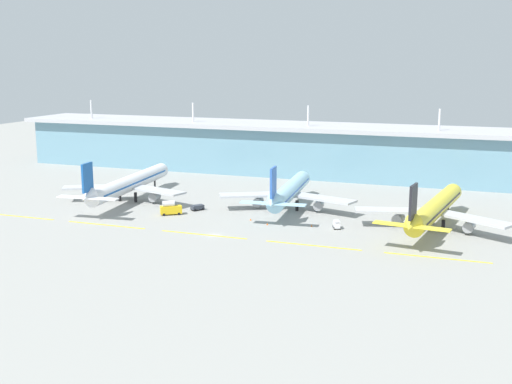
# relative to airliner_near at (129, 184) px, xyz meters

# --- Properties ---
(ground_plane) EXTENTS (600.00, 600.00, 0.00)m
(ground_plane) POSITION_rel_airliner_near_xyz_m (48.89, -33.57, -6.46)
(ground_plane) COLOR gray
(terminal_building) EXTENTS (288.00, 34.00, 31.86)m
(terminal_building) POSITION_rel_airliner_near_xyz_m (48.89, 76.97, 5.18)
(terminal_building) COLOR #6693A8
(terminal_building) RESTS_ON ground
(airliner_near) EXTENTS (48.58, 69.89, 18.90)m
(airliner_near) POSITION_rel_airliner_near_xyz_m (0.00, 0.00, 0.00)
(airliner_near) COLOR white
(airliner_near) RESTS_ON ground
(airliner_middle) EXTENTS (48.58, 58.92, 18.90)m
(airliner_middle) POSITION_rel_airliner_near_xyz_m (60.05, 6.85, -0.01)
(airliner_middle) COLOR #9ED1EA
(airliner_middle) RESTS_ON ground
(airliner_far) EXTENTS (48.38, 65.59, 18.90)m
(airliner_far) POSITION_rel_airliner_near_xyz_m (110.35, -3.62, -0.00)
(airliner_far) COLOR yellow
(airliner_far) RESTS_ON ground
(taxiway_stripe_west) EXTENTS (28.00, 0.70, 0.04)m
(taxiway_stripe_west) POSITION_rel_airliner_near_xyz_m (-22.11, -34.28, -6.44)
(taxiway_stripe_west) COLOR yellow
(taxiway_stripe_west) RESTS_ON ground
(taxiway_stripe_mid_west) EXTENTS (28.00, 0.70, 0.04)m
(taxiway_stripe_mid_west) POSITION_rel_airliner_near_xyz_m (11.89, -34.28, -6.44)
(taxiway_stripe_mid_west) COLOR yellow
(taxiway_stripe_mid_west) RESTS_ON ground
(taxiway_stripe_centre) EXTENTS (28.00, 0.70, 0.04)m
(taxiway_stripe_centre) POSITION_rel_airliner_near_xyz_m (45.89, -34.28, -6.44)
(taxiway_stripe_centre) COLOR yellow
(taxiway_stripe_centre) RESTS_ON ground
(taxiway_stripe_mid_east) EXTENTS (28.00, 0.70, 0.04)m
(taxiway_stripe_mid_east) POSITION_rel_airliner_near_xyz_m (79.89, -34.28, -6.44)
(taxiway_stripe_mid_east) COLOR yellow
(taxiway_stripe_mid_east) RESTS_ON ground
(taxiway_stripe_east) EXTENTS (28.00, 0.70, 0.04)m
(taxiway_stripe_east) POSITION_rel_airliner_near_xyz_m (113.89, -34.28, -6.44)
(taxiway_stripe_east) COLOR yellow
(taxiway_stripe_east) RESTS_ON ground
(pushback_tug) EXTENTS (4.51, 4.98, 1.85)m
(pushback_tug) POSITION_rel_airliner_near_xyz_m (30.42, -5.55, -5.36)
(pushback_tug) COLOR #333842
(pushback_tug) RESTS_ON ground
(fuel_truck) EXTENTS (7.43, 6.17, 4.95)m
(fuel_truck) POSITION_rel_airliner_near_xyz_m (24.71, -14.77, -4.19)
(fuel_truck) COLOR gold
(fuel_truck) RESTS_ON ground
(baggage_cart) EXTENTS (3.11, 4.01, 2.48)m
(baggage_cart) POSITION_rel_airliner_near_xyz_m (81.89, -13.60, -5.19)
(baggage_cart) COLOR silver
(baggage_cart) RESTS_ON ground
(safety_cone_left_wingtip) EXTENTS (0.56, 0.56, 0.70)m
(safety_cone_left_wingtip) POSITION_rel_airliner_near_xyz_m (73.92, -13.82, -6.11)
(safety_cone_left_wingtip) COLOR orange
(safety_cone_left_wingtip) RESTS_ON ground
(safety_cone_nose_front) EXTENTS (0.56, 0.56, 0.70)m
(safety_cone_nose_front) POSITION_rel_airliner_near_xyz_m (60.08, -16.55, -6.11)
(safety_cone_nose_front) COLOR orange
(safety_cone_nose_front) RESTS_ON ground
(safety_cone_right_wingtip) EXTENTS (0.56, 0.56, 0.70)m
(safety_cone_right_wingtip) POSITION_rel_airliner_near_xyz_m (53.04, -12.87, -6.11)
(safety_cone_right_wingtip) COLOR orange
(safety_cone_right_wingtip) RESTS_ON ground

